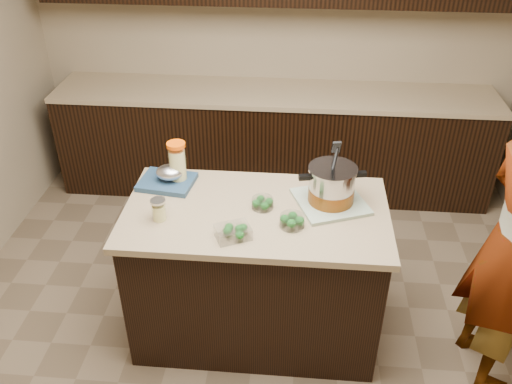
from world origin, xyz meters
TOP-DOWN VIEW (x-y plane):
  - ground_plane at (0.00, 0.00)m, footprint 4.00×4.00m
  - room_shell at (0.00, 0.00)m, footprint 4.04×4.04m
  - back_cabinets at (0.00, 1.74)m, footprint 3.60×0.63m
  - island at (0.00, 0.00)m, footprint 1.46×0.81m
  - dish_towel at (0.41, 0.11)m, footprint 0.47×0.47m
  - stock_pot at (0.41, 0.11)m, footprint 0.37×0.32m
  - lemonade_pitcher at (-0.48, 0.25)m, footprint 0.14×0.14m
  - mason_jar at (-0.51, -0.13)m, footprint 0.11×0.11m
  - broccoli_tub_left at (0.03, 0.03)m, footprint 0.13×0.13m
  - broccoli_tub_right at (0.20, -0.13)m, footprint 0.17×0.17m
  - broccoli_tub_rect at (-0.10, -0.25)m, footprint 0.21×0.19m
  - blue_tray at (-0.54, 0.22)m, footprint 0.34×0.29m

SIDE VIEW (x-z plane):
  - ground_plane at x=0.00m, z-range 0.00..0.00m
  - island at x=0.00m, z-range 0.00..0.90m
  - dish_towel at x=0.41m, z-range 0.90..0.92m
  - broccoli_tub_left at x=0.03m, z-range 0.90..0.96m
  - broccoli_tub_rect at x=-0.10m, z-range 0.90..0.96m
  - broccoli_tub_right at x=0.20m, z-range 0.90..0.96m
  - back_cabinets at x=0.00m, z-range -0.22..2.10m
  - blue_tray at x=-0.54m, z-range 0.88..1.00m
  - mason_jar at x=-0.51m, z-range 0.89..1.03m
  - stock_pot at x=0.41m, z-range 0.82..1.20m
  - lemonade_pitcher at x=-0.48m, z-range 0.89..1.15m
  - room_shell at x=0.00m, z-range 0.35..3.07m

